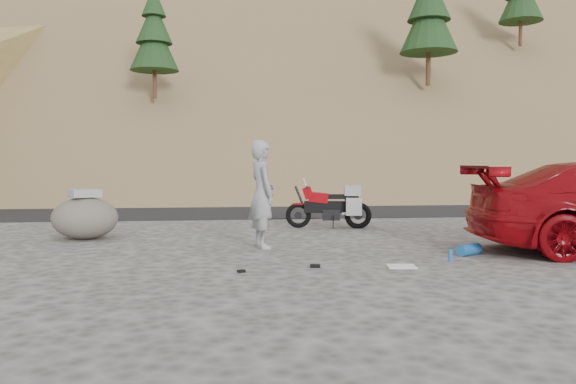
# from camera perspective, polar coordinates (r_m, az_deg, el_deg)

# --- Properties ---
(ground) EXTENTS (140.00, 140.00, 0.00)m
(ground) POSITION_cam_1_polar(r_m,az_deg,el_deg) (9.89, 0.32, -6.06)
(ground) COLOR #45433F
(ground) RESTS_ON ground
(road) EXTENTS (120.00, 7.00, 0.05)m
(road) POSITION_cam_1_polar(r_m,az_deg,el_deg) (18.80, -2.89, -1.73)
(road) COLOR black
(road) RESTS_ON ground
(hillside) EXTENTS (120.00, 73.00, 46.72)m
(hillside) POSITION_cam_1_polar(r_m,az_deg,el_deg) (51.47, -5.22, 13.69)
(hillside) COLOR brown
(hillside) RESTS_ON ground
(motorcycle) EXTENTS (2.03, 0.77, 1.21)m
(motorcycle) POSITION_cam_1_polar(r_m,az_deg,el_deg) (13.34, 4.54, -1.46)
(motorcycle) COLOR black
(motorcycle) RESTS_ON ground
(man) EXTENTS (0.65, 0.82, 1.97)m
(man) POSITION_cam_1_polar(r_m,az_deg,el_deg) (10.34, -2.64, -5.66)
(man) COLOR gray
(man) RESTS_ON ground
(boulder) EXTENTS (1.63, 1.52, 1.04)m
(boulder) POSITION_cam_1_polar(r_m,az_deg,el_deg) (12.14, -19.93, -2.40)
(boulder) COLOR #504C45
(boulder) RESTS_ON ground
(gear_white_cloth) EXTENTS (0.45, 0.42, 0.01)m
(gear_white_cloth) POSITION_cam_1_polar(r_m,az_deg,el_deg) (8.64, 11.47, -7.41)
(gear_white_cloth) COLOR white
(gear_white_cloth) RESTS_ON ground
(gear_blue_mat) EXTENTS (0.51, 0.41, 0.19)m
(gear_blue_mat) POSITION_cam_1_polar(r_m,az_deg,el_deg) (9.96, 17.90, -5.59)
(gear_blue_mat) COLOR #1C5CA8
(gear_blue_mat) RESTS_ON ground
(gear_bottle) EXTENTS (0.08, 0.08, 0.19)m
(gear_bottle) POSITION_cam_1_polar(r_m,az_deg,el_deg) (9.23, 16.15, -6.23)
(gear_bottle) COLOR #1C5CA8
(gear_bottle) RESTS_ON ground
(gear_glove_a) EXTENTS (0.16, 0.13, 0.04)m
(gear_glove_a) POSITION_cam_1_polar(r_m,az_deg,el_deg) (8.43, 2.77, -7.51)
(gear_glove_a) COLOR black
(gear_glove_a) RESTS_ON ground
(gear_glove_b) EXTENTS (0.13, 0.11, 0.04)m
(gear_glove_b) POSITION_cam_1_polar(r_m,az_deg,el_deg) (8.08, -4.77, -8.01)
(gear_glove_b) COLOR black
(gear_glove_b) RESTS_ON ground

